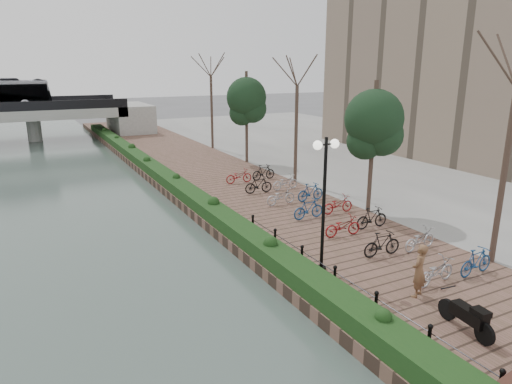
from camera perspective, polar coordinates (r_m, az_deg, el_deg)
ground at (r=13.29m, az=12.73°, el=-20.00°), size 220.00×220.00×0.00m
promenade at (r=28.92m, az=-3.44°, el=0.63°), size 8.00×75.00×0.50m
inland_pavement at (r=38.13m, az=19.13°, el=3.42°), size 24.00×75.00×0.50m
hedge at (r=29.96m, az=-11.37°, el=1.96°), size 1.10×56.00×0.60m
chain_fence at (r=14.94m, az=12.15°, el=-11.91°), size 0.10×14.10×0.70m
lamppost at (r=15.86m, az=8.61°, el=2.00°), size 1.02×0.32×4.83m
motorcycle at (r=14.26m, az=24.75°, el=-13.71°), size 0.70×1.71×1.04m
pedestrian at (r=15.52m, az=19.71°, el=-9.24°), size 0.76×0.65×1.77m
bicycle_parking at (r=22.66m, az=8.40°, el=-1.81°), size 2.40×17.32×1.00m
street_trees at (r=26.09m, az=8.94°, el=6.56°), size 3.20×37.12×6.80m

